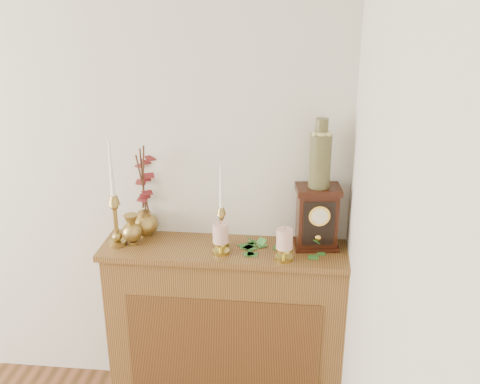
# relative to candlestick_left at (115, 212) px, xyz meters

# --- Properties ---
(console_shelf) EXTENTS (1.24, 0.34, 0.93)m
(console_shelf) POSITION_rel_candlestick_left_xyz_m (0.54, 0.03, -0.67)
(console_shelf) COLOR brown
(console_shelf) RESTS_ON ground
(candlestick_left) EXTENTS (0.09, 0.09, 0.54)m
(candlestick_left) POSITION_rel_candlestick_left_xyz_m (0.00, 0.00, 0.00)
(candlestick_left) COLOR #A18940
(candlestick_left) RESTS_ON console_shelf
(candlestick_center) EXTENTS (0.07, 0.07, 0.43)m
(candlestick_center) POSITION_rel_candlestick_left_xyz_m (0.52, 0.03, -0.04)
(candlestick_center) COLOR #A18940
(candlestick_center) RESTS_ON console_shelf
(bud_vase) EXTENTS (0.10, 0.10, 0.16)m
(bud_vase) POSITION_rel_candlestick_left_xyz_m (0.07, 0.01, -0.10)
(bud_vase) COLOR #A18940
(bud_vase) RESTS_ON console_shelf
(ginger_jar) EXTENTS (0.20, 0.22, 0.50)m
(ginger_jar) POSITION_rel_candlestick_left_xyz_m (0.11, 0.16, 0.05)
(ginger_jar) COLOR #A18940
(ginger_jar) RESTS_ON console_shelf
(pillar_candle_left) EXTENTS (0.08, 0.08, 0.16)m
(pillar_candle_left) POSITION_rel_candlestick_left_xyz_m (0.52, -0.03, -0.09)
(pillar_candle_left) COLOR gold
(pillar_candle_left) RESTS_ON console_shelf
(pillar_candle_right) EXTENTS (0.09, 0.09, 0.17)m
(pillar_candle_right) POSITION_rel_candlestick_left_xyz_m (0.83, -0.07, -0.09)
(pillar_candle_right) COLOR gold
(pillar_candle_right) RESTS_ON console_shelf
(ivy_garland) EXTENTS (0.44, 0.17, 0.08)m
(ivy_garland) POSITION_rel_candlestick_left_xyz_m (0.83, 0.03, -0.16)
(ivy_garland) COLOR #2B6727
(ivy_garland) RESTS_ON console_shelf
(mantel_clock) EXTENTS (0.23, 0.17, 0.32)m
(mantel_clock) POSITION_rel_candlestick_left_xyz_m (0.98, 0.08, -0.02)
(mantel_clock) COLOR black
(mantel_clock) RESTS_ON console_shelf
(ceramic_vase) EXTENTS (0.10, 0.10, 0.33)m
(ceramic_vase) POSITION_rel_candlestick_left_xyz_m (0.98, 0.09, 0.29)
(ceramic_vase) COLOR #193223
(ceramic_vase) RESTS_ON mantel_clock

